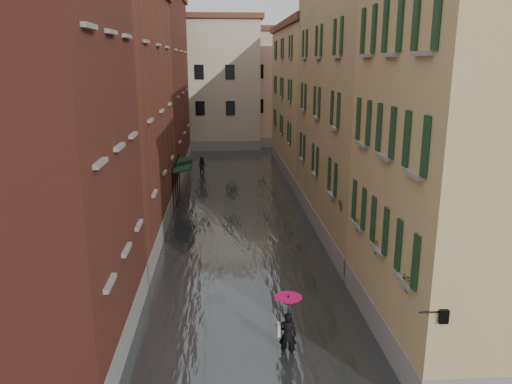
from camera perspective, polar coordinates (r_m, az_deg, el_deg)
name	(u,v)px	position (r m, az deg, el deg)	size (l,w,h in m)	color
ground	(251,313)	(18.93, -0.63, -13.67)	(120.00, 120.00, 0.00)	#565658
floodwater	(238,210)	(30.95, -2.06, -2.01)	(10.00, 60.00, 0.20)	#44494B
building_left_near	(11,151)	(16.02, -26.16, 4.24)	(6.00, 8.00, 13.00)	maroon
building_left_mid	(101,118)	(26.47, -17.34, 8.09)	(6.00, 14.00, 12.50)	brown
building_left_far	(144,88)	(41.12, -12.71, 11.57)	(6.00, 16.00, 14.00)	maroon
building_right_near	(479,169)	(16.97, 24.09, 2.39)	(6.00, 8.00, 11.50)	tan
building_right_mid	(374,111)	(26.95, 13.36, 9.00)	(6.00, 14.00, 13.00)	tan
building_right_far	(319,103)	(41.53, 7.17, 10.10)	(6.00, 16.00, 11.50)	tan
building_end_cream	(201,86)	(54.72, -6.28, 12.00)	(12.00, 9.00, 13.00)	#BAAA93
building_end_pink	(283,89)	(57.13, 3.06, 11.67)	(10.00, 9.00, 12.00)	#CBA58F
awning_near	(182,168)	(31.93, -8.46, 2.75)	(1.09, 3.14, 2.80)	#153020
awning_far	(184,163)	(33.52, -8.26, 3.32)	(1.09, 3.13, 2.80)	#153020
wall_lantern	(442,315)	(13.30, 20.51, -13.07)	(0.71, 0.22, 0.35)	black
window_planters	(371,226)	(17.64, 12.99, -3.81)	(0.59, 8.43, 0.84)	brown
pedestrian_main	(288,322)	(15.90, 3.64, -14.57)	(0.88, 0.88, 2.06)	black
pedestrian_far	(202,166)	(40.89, -6.18, 2.98)	(0.73, 0.57, 1.50)	#232326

